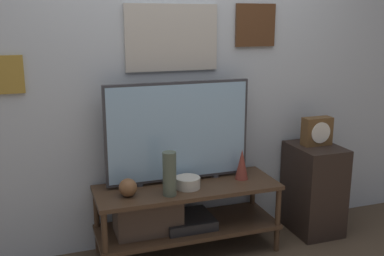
{
  "coord_description": "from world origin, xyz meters",
  "views": [
    {
      "loc": [
        -0.96,
        -2.6,
        1.69
      ],
      "look_at": [
        0.03,
        0.28,
        0.94
      ],
      "focal_mm": 42.0,
      "sensor_mm": 36.0,
      "label": 1
    }
  ],
  "objects_px": {
    "vase_round_glass": "(128,188)",
    "vase_tall_ceramic": "(169,174)",
    "mantel_clock": "(317,131)",
    "vase_slim_bronze": "(242,164)",
    "vase_wide_bowl": "(188,183)",
    "television": "(178,132)"
  },
  "relations": [
    {
      "from": "vase_round_glass",
      "to": "vase_tall_ceramic",
      "type": "xyz_separation_m",
      "value": [
        0.27,
        -0.07,
        0.09
      ]
    },
    {
      "from": "vase_wide_bowl",
      "to": "vase_round_glass",
      "type": "relative_size",
      "value": 1.43
    },
    {
      "from": "vase_wide_bowl",
      "to": "mantel_clock",
      "type": "distance_m",
      "value": 1.13
    },
    {
      "from": "vase_wide_bowl",
      "to": "vase_round_glass",
      "type": "xyz_separation_m",
      "value": [
        -0.43,
        -0.02,
        0.02
      ]
    },
    {
      "from": "vase_wide_bowl",
      "to": "vase_slim_bronze",
      "type": "xyz_separation_m",
      "value": [
        0.44,
        0.05,
        0.08
      ]
    },
    {
      "from": "vase_tall_ceramic",
      "to": "mantel_clock",
      "type": "height_order",
      "value": "mantel_clock"
    },
    {
      "from": "vase_tall_ceramic",
      "to": "mantel_clock",
      "type": "distance_m",
      "value": 1.28
    },
    {
      "from": "vase_tall_ceramic",
      "to": "vase_wide_bowl",
      "type": "bearing_deg",
      "value": 28.87
    },
    {
      "from": "television",
      "to": "mantel_clock",
      "type": "relative_size",
      "value": 4.56
    },
    {
      "from": "vase_round_glass",
      "to": "vase_slim_bronze",
      "type": "distance_m",
      "value": 0.87
    },
    {
      "from": "vase_slim_bronze",
      "to": "vase_wide_bowl",
      "type": "bearing_deg",
      "value": -174.09
    },
    {
      "from": "vase_wide_bowl",
      "to": "vase_slim_bronze",
      "type": "height_order",
      "value": "vase_slim_bronze"
    },
    {
      "from": "vase_wide_bowl",
      "to": "vase_slim_bronze",
      "type": "bearing_deg",
      "value": 5.91
    },
    {
      "from": "vase_wide_bowl",
      "to": "mantel_clock",
      "type": "bearing_deg",
      "value": 3.94
    },
    {
      "from": "vase_slim_bronze",
      "to": "vase_tall_ceramic",
      "type": "xyz_separation_m",
      "value": [
        -0.6,
        -0.13,
        0.04
      ]
    },
    {
      "from": "vase_round_glass",
      "to": "vase_tall_ceramic",
      "type": "height_order",
      "value": "vase_tall_ceramic"
    },
    {
      "from": "vase_round_glass",
      "to": "vase_tall_ceramic",
      "type": "relative_size",
      "value": 0.41
    },
    {
      "from": "television",
      "to": "vase_slim_bronze",
      "type": "distance_m",
      "value": 0.54
    },
    {
      "from": "television",
      "to": "vase_tall_ceramic",
      "type": "height_order",
      "value": "television"
    },
    {
      "from": "vase_slim_bronze",
      "to": "vase_tall_ceramic",
      "type": "bearing_deg",
      "value": -167.47
    },
    {
      "from": "vase_wide_bowl",
      "to": "vase_tall_ceramic",
      "type": "relative_size",
      "value": 0.58
    },
    {
      "from": "vase_slim_bronze",
      "to": "mantel_clock",
      "type": "height_order",
      "value": "mantel_clock"
    }
  ]
}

